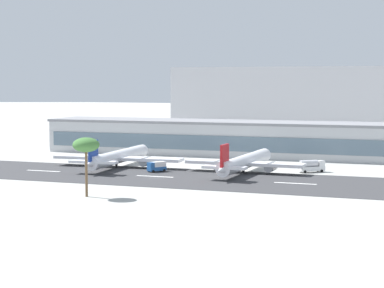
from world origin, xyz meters
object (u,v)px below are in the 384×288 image
distant_hotel_block (293,99)px  airliner_navy_tail_gate_0 (117,157)px  service_box_truck_0 (157,166)px  palm_tree_0 (86,146)px  service_baggage_tug_1 (86,160)px  terminal_building (224,138)px  service_fuel_truck_2 (312,166)px  airliner_red_tail_gate_1 (244,162)px

distant_hotel_block → airliner_navy_tail_gate_0: size_ratio=2.74×
service_box_truck_0 → palm_tree_0: size_ratio=0.43×
service_baggage_tug_1 → terminal_building: bearing=65.4°
service_fuel_truck_2 → service_box_truck_0: bearing=159.2°
airliner_navy_tail_gate_0 → service_baggage_tug_1: bearing=61.9°
airliner_navy_tail_gate_0 → service_baggage_tug_1: 17.20m
service_baggage_tug_1 → airliner_red_tail_gate_1: bearing=8.9°
service_box_truck_0 → airliner_red_tail_gate_1: bearing=137.6°
terminal_building → airliner_navy_tail_gate_0: size_ratio=2.83×
airliner_navy_tail_gate_0 → service_box_truck_0: 18.31m
airliner_navy_tail_gate_0 → palm_tree_0: size_ratio=3.42×
airliner_navy_tail_gate_0 → palm_tree_0: 60.71m
distant_hotel_block → airliner_navy_tail_gate_0: bearing=-96.0°
distant_hotel_block → palm_tree_0: (-0.37, -243.90, -5.76)m
airliner_navy_tail_gate_0 → palm_tree_0: bearing=-164.4°
service_box_truck_0 → distant_hotel_block: bearing=-147.2°
service_box_truck_0 → palm_tree_0: bearing=36.2°
terminal_building → airliner_navy_tail_gate_0: bearing=-112.8°
distant_hotel_block → palm_tree_0: 243.97m
airliner_red_tail_gate_1 → service_box_truck_0: airliner_red_tail_gate_1 is taller
service_baggage_tug_1 → distant_hotel_block: bearing=94.4°
distant_hotel_block → airliner_red_tail_gate_1: 188.98m
distant_hotel_block → service_baggage_tug_1: bearing=-101.1°
terminal_building → service_baggage_tug_1: 57.52m
airliner_navy_tail_gate_0 → service_box_truck_0: size_ratio=8.00×
airliner_red_tail_gate_1 → airliner_navy_tail_gate_0: bearing=91.9°
service_baggage_tug_1 → service_fuel_truck_2: bearing=17.3°
terminal_building → service_fuel_truck_2: terminal_building is taller
airliner_red_tail_gate_1 → palm_tree_0: bearing=158.3°
distant_hotel_block → service_box_truck_0: size_ratio=21.95×
service_box_truck_0 → terminal_building: bearing=-150.7°
service_fuel_truck_2 → distant_hotel_block: bearing=63.9°
airliner_red_tail_gate_1 → palm_tree_0: palm_tree_0 is taller
distant_hotel_block → palm_tree_0: distant_hotel_block is taller
terminal_building → airliner_navy_tail_gate_0: terminal_building is taller
distant_hotel_block → service_box_truck_0: distant_hotel_block is taller
distant_hotel_block → service_fuel_truck_2: 183.48m
service_box_truck_0 → airliner_navy_tail_gate_0: bearing=-76.8°
terminal_building → airliner_red_tail_gate_1: 55.49m
airliner_red_tail_gate_1 → service_box_truck_0: size_ratio=8.03×
service_fuel_truck_2 → terminal_building: bearing=95.6°
terminal_building → palm_tree_0: 107.89m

